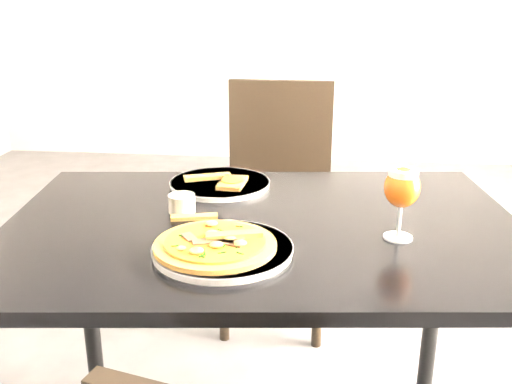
# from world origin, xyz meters

# --- Properties ---
(dining_table) EXTENTS (1.28, 0.93, 0.75)m
(dining_table) POSITION_xyz_m (-0.03, -0.22, 0.66)
(dining_table) COLOR black
(dining_table) RESTS_ON ground
(chair_far) EXTENTS (0.44, 0.44, 0.94)m
(chair_far) POSITION_xyz_m (-0.06, 0.65, 0.52)
(chair_far) COLOR black
(chair_far) RESTS_ON ground
(plate_main) EXTENTS (0.35, 0.35, 0.02)m
(plate_main) POSITION_xyz_m (-0.10, -0.40, 0.76)
(plate_main) COLOR white
(plate_main) RESTS_ON dining_table
(pizza) EXTENTS (0.25, 0.25, 0.03)m
(pizza) POSITION_xyz_m (-0.11, -0.41, 0.77)
(pizza) COLOR brown
(pizza) RESTS_ON plate_main
(plate_second) EXTENTS (0.36, 0.36, 0.01)m
(plate_second) POSITION_xyz_m (-0.18, 0.03, 0.76)
(plate_second) COLOR white
(plate_second) RESTS_ON dining_table
(crust_scraps) EXTENTS (0.18, 0.14, 0.02)m
(crust_scraps) POSITION_xyz_m (-0.16, 0.01, 0.77)
(crust_scraps) COLOR brown
(crust_scraps) RESTS_ON plate_second
(loose_crust) EXTENTS (0.11, 0.05, 0.01)m
(loose_crust) POSITION_xyz_m (-0.20, -0.22, 0.75)
(loose_crust) COLOR brown
(loose_crust) RESTS_ON dining_table
(sauce_cup) EXTENTS (0.07, 0.07, 0.04)m
(sauce_cup) POSITION_xyz_m (-0.24, -0.18, 0.77)
(sauce_cup) COLOR #BBBAA8
(sauce_cup) RESTS_ON dining_table
(beer_glass) EXTENTS (0.08, 0.08, 0.16)m
(beer_glass) POSITION_xyz_m (0.27, -0.28, 0.87)
(beer_glass) COLOR #B4BABE
(beer_glass) RESTS_ON dining_table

